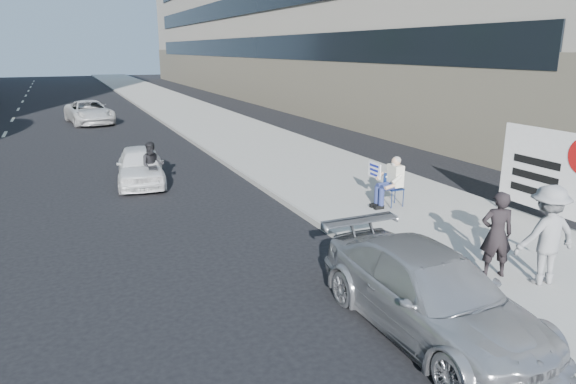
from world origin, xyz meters
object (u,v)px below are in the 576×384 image
seated_protester (390,179)px  white_sedan_far (89,112)px  parked_sedan (430,294)px  protest_banner (555,173)px  jogger (547,235)px  pedestrian_woman (497,234)px  motorcycle (153,168)px  white_sedan_near (140,165)px

seated_protester → white_sedan_far: (-6.03, 20.63, -0.23)m
white_sedan_far → parked_sedan: bearing=-90.3°
protest_banner → white_sedan_far: 24.92m
jogger → parked_sedan: size_ratio=0.41×
jogger → parked_sedan: 2.73m
jogger → pedestrian_woman: size_ratio=1.12×
jogger → white_sedan_far: size_ratio=0.38×
parked_sedan → motorcycle: (-2.30, 10.06, 0.02)m
jogger → motorcycle: jogger is taller
parked_sedan → white_sedan_far: (-3.14, 25.82, 0.02)m
white_sedan_near → white_sedan_far: (-0.58, 15.08, 0.05)m
white_sedan_near → motorcycle: (0.26, -0.68, 0.05)m
protest_banner → white_sedan_far: bearing=110.0°
protest_banner → motorcycle: protest_banner is taller
pedestrian_woman → protest_banner: size_ratio=0.51×
seated_protester → parked_sedan: size_ratio=0.31×
pedestrian_woman → white_sedan_far: 25.49m
white_sedan_near → seated_protester: bearing=-38.6°
white_sedan_near → motorcycle: 0.73m
motorcycle → seated_protester: bearing=-37.1°
protest_banner → white_sedan_far: (-8.52, 23.41, -0.76)m
parked_sedan → white_sedan_far: bearing=96.8°
white_sedan_far → white_sedan_near: bearing=-95.0°
seated_protester → pedestrian_woman: (-0.75, -4.31, 0.06)m
protest_banner → parked_sedan: size_ratio=0.72×
pedestrian_woman → white_sedan_far: bearing=-53.2°
jogger → protest_banner: bearing=-133.0°
motorcycle → parked_sedan: bearing=-71.0°
seated_protester → pedestrian_woman: 4.37m
seated_protester → parked_sedan: 5.94m
seated_protester → protest_banner: (2.49, -2.78, 0.53)m
protest_banner → jogger: bearing=-142.1°
seated_protester → white_sedan_far: size_ratio=0.28×
white_sedan_far → jogger: bearing=-84.4°
pedestrian_woman → parked_sedan: size_ratio=0.37×
white_sedan_far → seated_protester: bearing=-81.0°
seated_protester → parked_sedan: (-2.89, -5.19, -0.26)m
seated_protester → jogger: bearing=-92.4°
protest_banner → motorcycle: 10.87m
seated_protester → motorcycle: size_ratio=0.64×
jogger → motorcycle: (-4.99, 9.75, -0.39)m
pedestrian_woman → white_sedan_near: 10.93m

